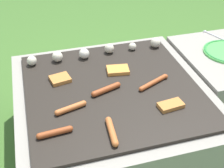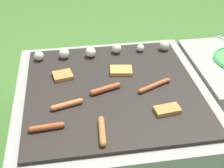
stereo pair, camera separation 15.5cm
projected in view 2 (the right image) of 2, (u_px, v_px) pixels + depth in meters
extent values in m
plane|color=#3D6628|center=(112.00, 145.00, 1.81)|extent=(14.00, 14.00, 0.00)
cube|color=gray|center=(112.00, 120.00, 1.69)|extent=(0.97, 0.97, 0.40)
cube|color=black|center=(112.00, 89.00, 1.57)|extent=(0.85, 0.85, 0.02)
cylinder|color=#A34C23|center=(154.00, 85.00, 1.56)|extent=(0.17, 0.10, 0.02)
sphere|color=#A34C23|center=(168.00, 80.00, 1.60)|extent=(0.02, 0.02, 0.02)
sphere|color=#A34C23|center=(140.00, 91.00, 1.52)|extent=(0.02, 0.02, 0.02)
cylinder|color=#B7602D|center=(67.00, 105.00, 1.43)|extent=(0.13, 0.06, 0.03)
sphere|color=#B7602D|center=(80.00, 101.00, 1.45)|extent=(0.03, 0.03, 0.03)
sphere|color=#B7602D|center=(53.00, 108.00, 1.41)|extent=(0.03, 0.03, 0.03)
cylinder|color=#B7602D|center=(102.00, 131.00, 1.29)|extent=(0.04, 0.14, 0.03)
sphere|color=#B7602D|center=(103.00, 143.00, 1.23)|extent=(0.03, 0.03, 0.03)
sphere|color=#B7602D|center=(101.00, 119.00, 1.35)|extent=(0.03, 0.03, 0.03)
cylinder|color=#93421E|center=(105.00, 89.00, 1.53)|extent=(0.14, 0.07, 0.03)
sphere|color=#93421E|center=(92.00, 93.00, 1.50)|extent=(0.03, 0.03, 0.03)
sphere|color=#93421E|center=(118.00, 85.00, 1.55)|extent=(0.03, 0.03, 0.03)
cylinder|color=#93421E|center=(47.00, 127.00, 1.31)|extent=(0.13, 0.04, 0.03)
sphere|color=#93421E|center=(62.00, 125.00, 1.32)|extent=(0.03, 0.03, 0.03)
sphere|color=#93421E|center=(31.00, 130.00, 1.30)|extent=(0.03, 0.03, 0.03)
cube|color=#B27033|center=(63.00, 75.00, 1.63)|extent=(0.11, 0.10, 0.02)
cube|color=#B27033|center=(167.00, 110.00, 1.41)|extent=(0.12, 0.08, 0.02)
cube|color=#D18438|center=(121.00, 70.00, 1.67)|extent=(0.13, 0.10, 0.02)
sphere|color=beige|center=(39.00, 56.00, 1.76)|extent=(0.05, 0.05, 0.05)
sphere|color=beige|center=(64.00, 53.00, 1.78)|extent=(0.06, 0.06, 0.06)
sphere|color=silver|center=(91.00, 52.00, 1.79)|extent=(0.06, 0.06, 0.06)
sphere|color=beige|center=(117.00, 48.00, 1.83)|extent=(0.06, 0.06, 0.06)
sphere|color=beige|center=(140.00, 48.00, 1.85)|extent=(0.04, 0.04, 0.04)
sphere|color=beige|center=(164.00, 45.00, 1.86)|extent=(0.06, 0.06, 0.06)
cube|color=silver|center=(219.00, 37.00, 2.00)|extent=(0.03, 0.02, 0.01)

